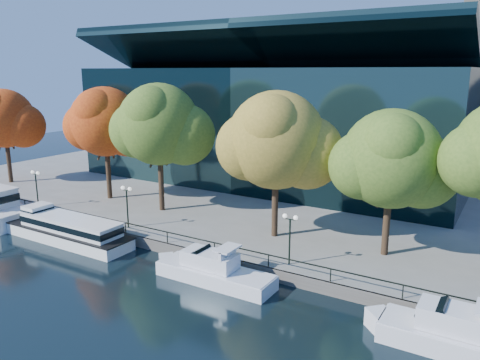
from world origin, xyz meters
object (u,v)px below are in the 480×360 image
Objects in this scene: cruiser_near at (211,269)px; tree_1 at (106,123)px; tree_0 at (4,120)px; lamp_1 at (127,197)px; tour_boat at (65,228)px; lamp_2 at (290,228)px; cruiser_far at (456,334)px; tree_4 at (393,161)px; lamp_0 at (36,180)px; tree_3 at (278,143)px; tree_2 at (160,126)px.

cruiser_near is 25.65m from tree_1.
tree_0 is 27.94m from lamp_1.
tour_boat is 16.75m from cruiser_near.
tree_0 is at bearing 157.44° from tour_boat.
lamp_2 is (26.37, -6.64, -5.86)m from tree_1.
cruiser_far is 2.56× the size of lamp_2.
tree_4 is (10.72, 9.72, 7.84)m from cruiser_near.
lamp_1 is at bearing 180.00° from lamp_2.
lamp_0 is at bearing -122.62° from tree_1.
tour_boat is 1.19× the size of tree_1.
tour_boat is at bearing -153.28° from tree_3.
tree_3 is 15.31m from lamp_1.
cruiser_far is 29.94m from lamp_1.
tree_1 is 8.51m from tree_2.
tree_4 is 37.37m from lamp_0.
tree_3 reaches higher than cruiser_near.
tree_4 is 2.95× the size of lamp_2.
lamp_2 is at bearing 161.09° from cruiser_far.
tree_0 is at bearing -178.68° from tree_2.
tree_4 is 9.63m from lamp_2.
tree_2 is (26.01, 0.60, 0.64)m from tree_0.
tour_boat is at bearing -109.99° from tree_2.
lamp_1 is (13.58, 0.00, 0.00)m from lamp_0.
tree_3 is 1.10× the size of tree_4.
tree_3 is at bearing -0.54° from tree_0.
lamp_2 is (43.89, -5.50, -5.44)m from tree_0.
tree_3 is at bearing 26.72° from tour_boat.
cruiser_far is 0.87× the size of tree_4.
tree_0 reaches higher than lamp_0.
lamp_2 is (30.62, 0.00, 0.00)m from lamp_0.
tree_2 reaches higher than cruiser_far.
tree_3 reaches higher than tree_1.
cruiser_near is 26.35m from lamp_0.
tree_0 reaches higher than lamp_2.
tour_boat is 21.54m from tree_3.
lamp_0 is 1.00× the size of lamp_1.
tree_1 is 3.22× the size of lamp_0.
lamp_0 is (-36.60, -5.83, -4.81)m from tree_4.
lamp_1 is at bearing -11.57° from tree_0.
tour_boat is 13.74m from tree_2.
cruiser_near is 0.81× the size of tree_1.
cruiser_far is 57.78m from tree_0.
tree_2 is 3.35× the size of lamp_1.
tree_4 is at bearing 9.05° from lamp_0.
tree_1 is at bearing 57.38° from lamp_0.
tree_1 reaches higher than tree_0.
tree_0 is 1.05× the size of tree_4.
tree_3 is 3.25× the size of lamp_1.
tree_2 is 15.38m from lamp_0.
tree_1 reaches higher than lamp_1.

